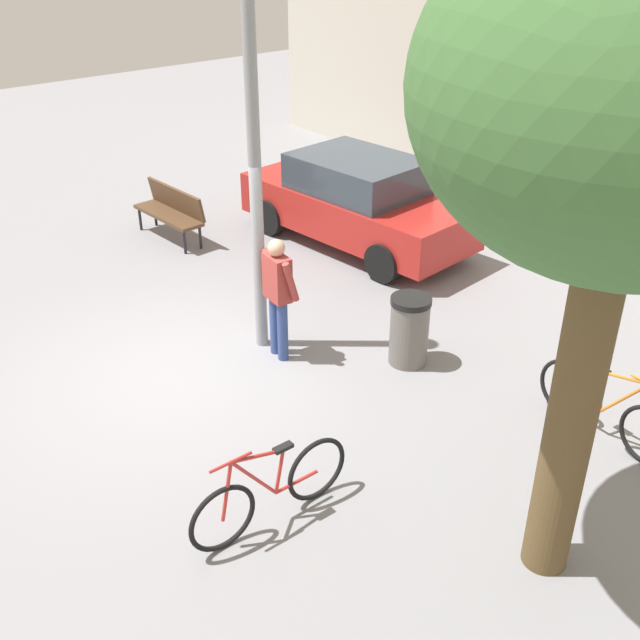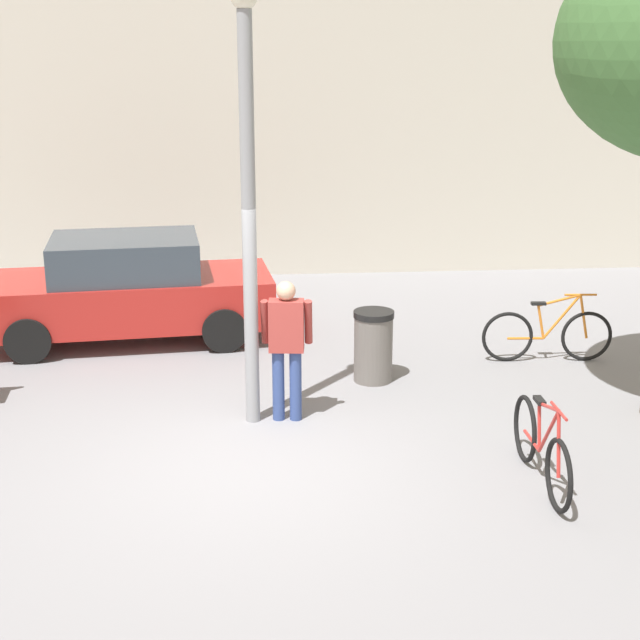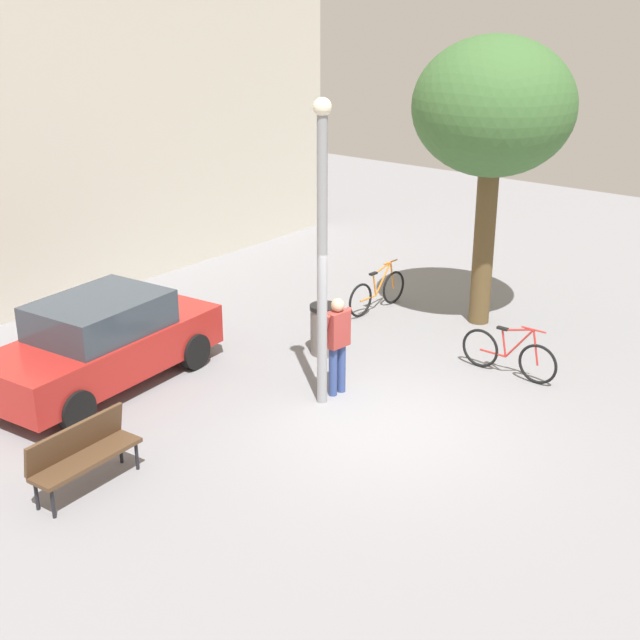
{
  "view_description": "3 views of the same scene",
  "coord_description": "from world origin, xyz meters",
  "px_view_note": "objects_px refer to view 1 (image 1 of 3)",
  "views": [
    {
      "loc": [
        7.42,
        -3.69,
        5.35
      ],
      "look_at": [
        0.88,
        1.58,
        0.63
      ],
      "focal_mm": 42.46,
      "sensor_mm": 36.0,
      "label": 1
    },
    {
      "loc": [
        -0.05,
        -8.8,
        4.22
      ],
      "look_at": [
        0.85,
        1.87,
        1.03
      ],
      "focal_mm": 51.9,
      "sensor_mm": 36.0,
      "label": 2
    },
    {
      "loc": [
        -9.78,
        -6.56,
        6.25
      ],
      "look_at": [
        0.87,
        1.99,
        0.99
      ],
      "focal_mm": 48.08,
      "sensor_mm": 36.0,
      "label": 3
    }
  ],
  "objects_px": {
    "park_bench": "(172,209)",
    "trash_bin": "(409,330)",
    "plaza_tree": "(636,98)",
    "bicycle_red": "(271,491)",
    "parked_car_red": "(356,201)",
    "bicycle_orange": "(606,410)",
    "lamppost": "(254,153)",
    "person_by_lamppost": "(278,291)"
  },
  "relations": [
    {
      "from": "person_by_lamppost",
      "to": "plaza_tree",
      "type": "bearing_deg",
      "value": -2.79
    },
    {
      "from": "lamppost",
      "to": "plaza_tree",
      "type": "xyz_separation_m",
      "value": [
        4.81,
        -0.21,
        1.54
      ]
    },
    {
      "from": "plaza_tree",
      "to": "parked_car_red",
      "type": "height_order",
      "value": "plaza_tree"
    },
    {
      "from": "trash_bin",
      "to": "bicycle_red",
      "type": "bearing_deg",
      "value": -67.95
    },
    {
      "from": "person_by_lamppost",
      "to": "park_bench",
      "type": "xyz_separation_m",
      "value": [
        -4.4,
        0.88,
        -0.42
      ]
    },
    {
      "from": "bicycle_orange",
      "to": "plaza_tree",
      "type": "bearing_deg",
      "value": -70.38
    },
    {
      "from": "lamppost",
      "to": "plaza_tree",
      "type": "distance_m",
      "value": 5.05
    },
    {
      "from": "person_by_lamppost",
      "to": "bicycle_orange",
      "type": "relative_size",
      "value": 0.92
    },
    {
      "from": "lamppost",
      "to": "trash_bin",
      "type": "relative_size",
      "value": 5.13
    },
    {
      "from": "park_bench",
      "to": "plaza_tree",
      "type": "relative_size",
      "value": 0.29
    },
    {
      "from": "bicycle_red",
      "to": "parked_car_red",
      "type": "xyz_separation_m",
      "value": [
        -4.62,
        5.14,
        0.39
      ]
    },
    {
      "from": "parked_car_red",
      "to": "lamppost",
      "type": "bearing_deg",
      "value": -61.23
    },
    {
      "from": "park_bench",
      "to": "trash_bin",
      "type": "bearing_deg",
      "value": 3.43
    },
    {
      "from": "parked_car_red",
      "to": "trash_bin",
      "type": "xyz_separation_m",
      "value": [
        3.37,
        -2.05,
        -0.3
      ]
    },
    {
      "from": "lamppost",
      "to": "person_by_lamppost",
      "type": "relative_size",
      "value": 2.9
    },
    {
      "from": "plaza_tree",
      "to": "parked_car_red",
      "type": "relative_size",
      "value": 1.28
    },
    {
      "from": "person_by_lamppost",
      "to": "trash_bin",
      "type": "xyz_separation_m",
      "value": [
        1.18,
        1.21,
        -0.49
      ]
    },
    {
      "from": "plaza_tree",
      "to": "bicycle_red",
      "type": "bearing_deg",
      "value": -139.93
    },
    {
      "from": "parked_car_red",
      "to": "trash_bin",
      "type": "distance_m",
      "value": 3.96
    },
    {
      "from": "park_bench",
      "to": "bicycle_orange",
      "type": "height_order",
      "value": "bicycle_orange"
    },
    {
      "from": "park_bench",
      "to": "bicycle_red",
      "type": "bearing_deg",
      "value": -21.95
    },
    {
      "from": "person_by_lamppost",
      "to": "bicycle_red",
      "type": "distance_m",
      "value": 3.13
    },
    {
      "from": "trash_bin",
      "to": "park_bench",
      "type": "bearing_deg",
      "value": -176.57
    },
    {
      "from": "lamppost",
      "to": "trash_bin",
      "type": "height_order",
      "value": "lamppost"
    },
    {
      "from": "person_by_lamppost",
      "to": "lamppost",
      "type": "bearing_deg",
      "value": -179.39
    },
    {
      "from": "trash_bin",
      "to": "parked_car_red",
      "type": "bearing_deg",
      "value": 148.75
    },
    {
      "from": "person_by_lamppost",
      "to": "trash_bin",
      "type": "height_order",
      "value": "person_by_lamppost"
    },
    {
      "from": "park_bench",
      "to": "bicycle_orange",
      "type": "relative_size",
      "value": 0.9
    },
    {
      "from": "lamppost",
      "to": "parked_car_red",
      "type": "distance_m",
      "value": 4.17
    },
    {
      "from": "park_bench",
      "to": "trash_bin",
      "type": "distance_m",
      "value": 5.59
    },
    {
      "from": "parked_car_red",
      "to": "trash_bin",
      "type": "relative_size",
      "value": 4.6
    },
    {
      "from": "plaza_tree",
      "to": "bicycle_orange",
      "type": "distance_m",
      "value": 4.37
    },
    {
      "from": "person_by_lamppost",
      "to": "bicycle_orange",
      "type": "distance_m",
      "value": 4.14
    },
    {
      "from": "bicycle_orange",
      "to": "parked_car_red",
      "type": "relative_size",
      "value": 0.42
    },
    {
      "from": "plaza_tree",
      "to": "lamppost",
      "type": "bearing_deg",
      "value": 177.49
    },
    {
      "from": "lamppost",
      "to": "bicycle_orange",
      "type": "relative_size",
      "value": 2.67
    },
    {
      "from": "park_bench",
      "to": "plaza_tree",
      "type": "distance_m",
      "value": 9.6
    },
    {
      "from": "bicycle_red",
      "to": "park_bench",
      "type": "bearing_deg",
      "value": 158.05
    },
    {
      "from": "plaza_tree",
      "to": "bicycle_orange",
      "type": "relative_size",
      "value": 3.07
    },
    {
      "from": "lamppost",
      "to": "park_bench",
      "type": "bearing_deg",
      "value": 167.58
    },
    {
      "from": "plaza_tree",
      "to": "bicycle_red",
      "type": "xyz_separation_m",
      "value": [
        -1.98,
        -1.66,
        -3.82
      ]
    },
    {
      "from": "park_bench",
      "to": "bicycle_orange",
      "type": "bearing_deg",
      "value": 6.39
    }
  ]
}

